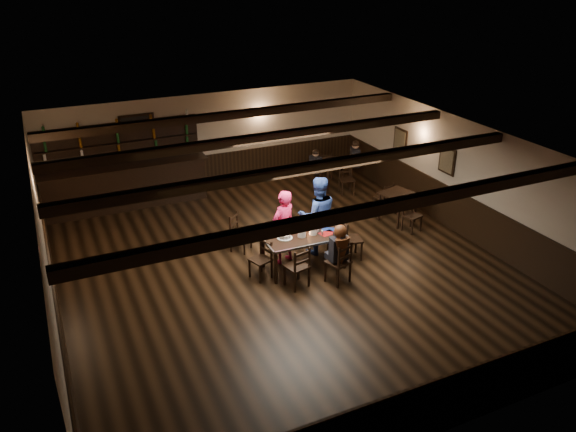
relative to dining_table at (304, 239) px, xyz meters
name	(u,v)px	position (x,y,z in m)	size (l,w,h in m)	color
ground	(285,269)	(-0.38, 0.12, -0.68)	(10.00, 10.00, 0.00)	black
room_shell	(284,192)	(-0.37, 0.15, 1.07)	(9.02, 10.02, 2.71)	#BEB29D
dining_table	(304,239)	(0.00, 0.00, 0.00)	(1.71, 0.89, 0.75)	black
chair_near_left	(299,265)	(-0.43, -0.67, -0.16)	(0.49, 0.48, 0.89)	black
chair_near_right	(341,260)	(0.40, -0.87, -0.15)	(0.53, 0.51, 0.91)	black
chair_end_left	(263,256)	(-0.91, 0.03, -0.20)	(0.47, 0.48, 0.83)	black
chair_end_right	(348,236)	(1.05, -0.03, -0.15)	(0.49, 0.50, 0.91)	black
chair_far_pushed	(238,229)	(-0.98, 1.34, -0.17)	(0.56, 0.56, 0.87)	black
woman_pink	(283,227)	(-0.27, 0.43, 0.14)	(0.60, 0.39, 1.64)	#E52A86
man_blue	(318,215)	(0.58, 0.52, 0.21)	(0.86, 0.67, 1.78)	navy
seated_person	(339,245)	(0.37, -0.82, 0.17)	(0.35, 0.52, 0.85)	black
cake	(285,236)	(-0.40, 0.08, 0.12)	(0.32, 0.32, 0.10)	white
plate_stack_a	(302,233)	(-0.05, 0.00, 0.15)	(0.17, 0.17, 0.16)	white
plate_stack_b	(313,230)	(0.21, 0.00, 0.17)	(0.17, 0.17, 0.20)	white
tea_light	(305,233)	(0.04, 0.05, 0.10)	(0.05, 0.05, 0.06)	#A5A8AD
salt_shaker	(322,232)	(0.38, -0.08, 0.11)	(0.03, 0.03, 0.08)	silver
pepper_shaker	(322,233)	(0.36, -0.13, 0.11)	(0.03, 0.03, 0.08)	#A5A8AD
drink_glass	(317,229)	(0.34, 0.08, 0.13)	(0.07, 0.07, 0.12)	silver
menu_red	(327,233)	(0.49, -0.10, 0.08)	(0.32, 0.22, 0.00)	maroon
menu_blue	(328,229)	(0.60, 0.05, 0.08)	(0.28, 0.19, 0.00)	navy
bar_counter	(125,180)	(-2.80, 4.83, 0.05)	(4.30, 0.70, 2.20)	black
back_table_a	(398,197)	(3.11, 1.08, -0.03)	(0.91, 0.91, 0.75)	black
back_table_b	(336,164)	(2.87, 3.78, -0.03)	(0.95, 0.95, 0.75)	black
bg_patron_left	(315,161)	(2.28, 3.90, 0.12)	(0.26, 0.36, 0.67)	black
bg_patron_right	(355,154)	(3.55, 3.88, 0.17)	(0.34, 0.42, 0.76)	black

